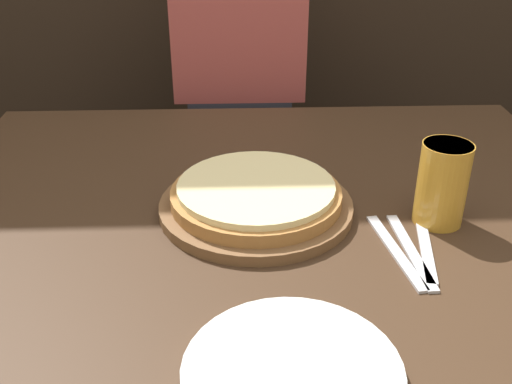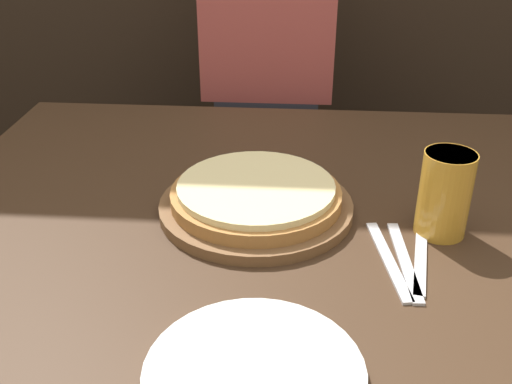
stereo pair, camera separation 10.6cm
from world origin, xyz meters
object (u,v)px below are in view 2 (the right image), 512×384
Objects in this scene: beer_glass at (445,190)px; dinner_knife at (404,261)px; spoon at (420,261)px; pizza_on_board at (256,199)px; fork at (388,260)px; diner_person at (268,113)px; dinner_plate at (254,374)px.

beer_glass reaches higher than dinner_knife.
spoon is (0.02, 0.00, 0.00)m from dinner_knife.
pizza_on_board is 1.60× the size of fork.
pizza_on_board is 0.27× the size of diner_person.
spoon is (-0.05, -0.09, -0.08)m from beer_glass.
dinner_plate is 0.21× the size of diner_person.
dinner_plate is 1.24× the size of dinner_knife.
beer_glass reaches higher than dinner_plate.
fork is at bearing 180.00° from dinner_knife.
fork is 0.02m from dinner_knife.
dinner_knife is at bearing -126.76° from beer_glass.
dinner_plate is at bearing -125.86° from fork.
dinner_knife and spoon have the same top height.
beer_glass is at bearing -8.01° from pizza_on_board.
spoon is (0.24, 0.26, -0.01)m from dinner_plate.
dinner_plate is 1.13m from diner_person.
dinner_knife is (0.24, -0.14, -0.02)m from pizza_on_board.
diner_person is at bearing 108.56° from spoon.
beer_glass is at bearing 44.71° from fork.
beer_glass is 0.79× the size of spoon.
dinner_knife is 0.17× the size of diner_person.
spoon is at bearing -71.44° from diner_person.
beer_glass reaches higher than fork.
pizza_on_board reaches higher than fork.
beer_glass is at bearing 53.24° from dinner_knife.
beer_glass is 0.13m from spoon.
pizza_on_board is at bearing 150.29° from dinner_knife.
dinner_plate is 0.34m from dinner_knife.
diner_person is at bearing 113.61° from beer_glass.
diner_person is at bearing 105.52° from fork.
beer_glass is 0.67× the size of fork.
fork is 1.00× the size of dinner_knife.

